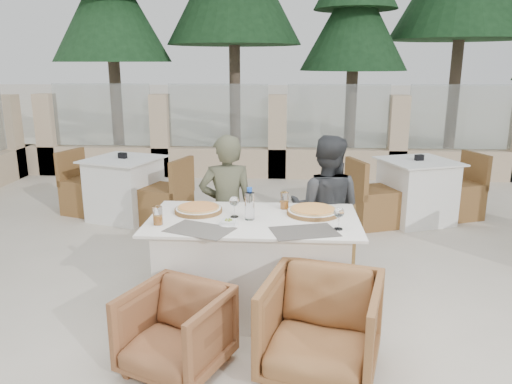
# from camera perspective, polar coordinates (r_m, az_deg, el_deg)

# --- Properties ---
(ground) EXTENTS (80.00, 80.00, 0.00)m
(ground) POSITION_cam_1_polar(r_m,az_deg,el_deg) (4.08, 0.82, -13.48)
(ground) COLOR beige
(ground) RESTS_ON ground
(sand_patch) EXTENTS (30.00, 16.00, 0.01)m
(sand_patch) POSITION_cam_1_polar(r_m,az_deg,el_deg) (17.70, 3.11, 8.41)
(sand_patch) COLOR beige
(sand_patch) RESTS_ON ground
(perimeter_wall_far) EXTENTS (10.00, 0.34, 1.60)m
(perimeter_wall_far) POSITION_cam_1_polar(r_m,az_deg,el_deg) (8.47, 2.47, 7.01)
(perimeter_wall_far) COLOR beige
(perimeter_wall_far) RESTS_ON ground
(pine_far_left) EXTENTS (2.42, 2.42, 5.50)m
(pine_far_left) POSITION_cam_1_polar(r_m,az_deg,el_deg) (11.25, -16.26, 18.31)
(pine_far_left) COLOR #1E4622
(pine_far_left) RESTS_ON ground
(pine_centre) EXTENTS (2.20, 2.20, 5.00)m
(pine_centre) POSITION_cam_1_polar(r_m,az_deg,el_deg) (10.89, 11.17, 17.42)
(pine_centre) COLOR #1B4020
(pine_centre) RESTS_ON ground
(dining_table) EXTENTS (1.60, 0.90, 0.77)m
(dining_table) POSITION_cam_1_polar(r_m,az_deg,el_deg) (3.93, -0.28, -8.39)
(dining_table) COLOR white
(dining_table) RESTS_ON ground
(placemat_near_left) EXTENTS (0.53, 0.45, 0.00)m
(placemat_near_left) POSITION_cam_1_polar(r_m,az_deg,el_deg) (3.57, -6.44, -4.30)
(placemat_near_left) COLOR #635D55
(placemat_near_left) RESTS_ON dining_table
(placemat_near_right) EXTENTS (0.52, 0.41, 0.00)m
(placemat_near_right) POSITION_cam_1_polar(r_m,az_deg,el_deg) (3.52, 5.55, -4.52)
(placemat_near_right) COLOR #524D47
(placemat_near_right) RESTS_ON dining_table
(pizza_left) EXTENTS (0.45, 0.45, 0.05)m
(pizza_left) POSITION_cam_1_polar(r_m,az_deg,el_deg) (3.98, -6.60, -1.96)
(pizza_left) COLOR #DF5B1E
(pizza_left) RESTS_ON dining_table
(pizza_right) EXTENTS (0.45, 0.45, 0.05)m
(pizza_right) POSITION_cam_1_polar(r_m,az_deg,el_deg) (3.92, 6.52, -2.16)
(pizza_right) COLOR orange
(pizza_right) RESTS_ON dining_table
(water_bottle) EXTENTS (0.09, 0.09, 0.25)m
(water_bottle) POSITION_cam_1_polar(r_m,az_deg,el_deg) (3.74, -0.74, -1.34)
(water_bottle) COLOR #A4BBD8
(water_bottle) RESTS_ON dining_table
(wine_glass_centre) EXTENTS (0.08, 0.08, 0.18)m
(wine_glass_centre) POSITION_cam_1_polar(r_m,az_deg,el_deg) (3.81, -2.50, -1.55)
(wine_glass_centre) COLOR silver
(wine_glass_centre) RESTS_ON dining_table
(wine_glass_corner) EXTENTS (0.09, 0.09, 0.18)m
(wine_glass_corner) POSITION_cam_1_polar(r_m,az_deg,el_deg) (3.58, 9.45, -2.83)
(wine_glass_corner) COLOR silver
(wine_glass_corner) RESTS_ON dining_table
(beer_glass_left) EXTENTS (0.07, 0.07, 0.14)m
(beer_glass_left) POSITION_cam_1_polar(r_m,az_deg,el_deg) (3.71, -11.17, -2.65)
(beer_glass_left) COLOR orange
(beer_glass_left) RESTS_ON dining_table
(beer_glass_right) EXTENTS (0.07, 0.07, 0.14)m
(beer_glass_right) POSITION_cam_1_polar(r_m,az_deg,el_deg) (4.04, 3.28, -0.98)
(beer_glass_right) COLOR orange
(beer_glass_right) RESTS_ON dining_table
(olive_dish) EXTENTS (0.12, 0.12, 0.04)m
(olive_dish) POSITION_cam_1_polar(r_m,az_deg,el_deg) (3.66, -3.16, -3.42)
(olive_dish) COLOR white
(olive_dish) RESTS_ON dining_table
(armchair_far_left) EXTENTS (0.80, 0.82, 0.61)m
(armchair_far_left) POSITION_cam_1_polar(r_m,az_deg,el_deg) (4.73, -3.68, -5.41)
(armchair_far_left) COLOR brown
(armchair_far_left) RESTS_ON ground
(armchair_far_right) EXTENTS (0.79, 0.81, 0.67)m
(armchair_far_right) POSITION_cam_1_polar(r_m,az_deg,el_deg) (4.50, 6.63, -6.15)
(armchair_far_right) COLOR brown
(armchair_far_right) RESTS_ON ground
(armchair_near_left) EXTENTS (0.78, 0.79, 0.55)m
(armchair_near_left) POSITION_cam_1_polar(r_m,az_deg,el_deg) (3.31, -9.17, -15.43)
(armchair_near_left) COLOR brown
(armchair_near_left) RESTS_ON ground
(armchair_near_right) EXTENTS (0.85, 0.87, 0.65)m
(armchair_near_right) POSITION_cam_1_polar(r_m,az_deg,el_deg) (3.24, 7.43, -15.08)
(armchair_near_right) COLOR #8F5D34
(armchair_near_right) RESTS_ON ground
(diner_left) EXTENTS (0.53, 0.39, 1.33)m
(diner_left) POSITION_cam_1_polar(r_m,az_deg,el_deg) (4.40, -3.33, -2.00)
(diner_left) COLOR #4E4F39
(diner_left) RESTS_ON ground
(diner_right) EXTENTS (0.74, 0.63, 1.33)m
(diner_right) POSITION_cam_1_polar(r_m,az_deg,el_deg) (4.43, 7.96, -2.04)
(diner_right) COLOR #343639
(diner_right) RESTS_ON ground
(bg_table_a) EXTENTS (1.81, 1.29, 0.77)m
(bg_table_a) POSITION_cam_1_polar(r_m,az_deg,el_deg) (6.47, -14.77, 0.39)
(bg_table_a) COLOR white
(bg_table_a) RESTS_ON ground
(bg_table_b) EXTENTS (1.82, 1.33, 0.77)m
(bg_table_b) POSITION_cam_1_polar(r_m,az_deg,el_deg) (6.44, 17.86, 0.09)
(bg_table_b) COLOR white
(bg_table_b) RESTS_ON ground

